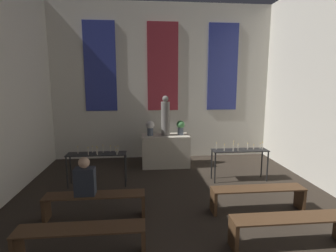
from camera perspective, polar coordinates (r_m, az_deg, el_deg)
name	(u,v)px	position (r m, az deg, el deg)	size (l,w,h in m)	color
wall_back	(163,82)	(8.65, -1.17, 9.60)	(7.28, 0.16, 4.96)	silver
altar	(165,150)	(7.89, -0.55, -5.34)	(1.39, 0.74, 0.94)	#BCB29E
statue	(165,117)	(7.70, -0.57, 1.96)	(0.25, 0.25, 1.17)	slate
flower_vase_left	(150,127)	(7.72, -3.91, -0.24)	(0.24, 0.24, 0.44)	#4C5666
flower_vase_right	(181,127)	(7.79, 2.75, -0.14)	(0.24, 0.24, 0.44)	#4C5666
candle_rack_left	(97,158)	(6.60, -15.17, -6.70)	(1.41, 0.38, 0.99)	black
candle_rack_right	(240,154)	(6.94, 15.35, -5.89)	(1.41, 0.38, 1.00)	black
pew_third_left	(81,236)	(4.21, -18.37, -21.84)	(1.82, 0.36, 0.47)	#4C331E
pew_third_right	(289,225)	(4.67, 24.93, -18.98)	(1.82, 0.36, 0.47)	#4C331E
pew_back_left	(95,201)	(5.19, -15.55, -15.45)	(1.82, 0.36, 0.47)	#4C331E
pew_back_right	(258,194)	(5.56, 18.95, -13.86)	(1.82, 0.36, 0.47)	#4C331E
person_seated	(85,178)	(5.05, -17.65, -10.83)	(0.36, 0.24, 0.71)	#282D38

